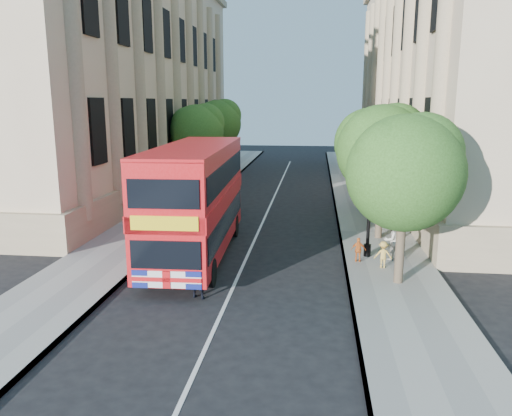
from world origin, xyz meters
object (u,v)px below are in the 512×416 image
(double_decker_bus, at_px, (196,198))
(police_constable, at_px, (198,273))
(woman_pedestrian, at_px, (392,240))
(box_van, at_px, (213,195))
(lamp_post, at_px, (370,200))

(double_decker_bus, bearing_deg, police_constable, -78.18)
(double_decker_bus, height_order, woman_pedestrian, double_decker_bus)
(double_decker_bus, relative_size, box_van, 2.12)
(lamp_post, bearing_deg, double_decker_bus, -175.71)
(lamp_post, distance_m, woman_pedestrian, 1.86)
(box_van, xyz_separation_m, woman_pedestrian, (8.84, -6.95, -0.38))
(police_constable, height_order, woman_pedestrian, police_constable)
(double_decker_bus, bearing_deg, box_van, 94.20)
(lamp_post, bearing_deg, woman_pedestrian, -19.28)
(lamp_post, bearing_deg, box_van, 140.02)
(double_decker_bus, relative_size, police_constable, 5.65)
(double_decker_bus, distance_m, box_van, 7.30)
(lamp_post, xyz_separation_m, box_van, (-7.90, 6.62, -1.19))
(lamp_post, height_order, woman_pedestrian, lamp_post)
(box_van, bearing_deg, lamp_post, -39.74)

